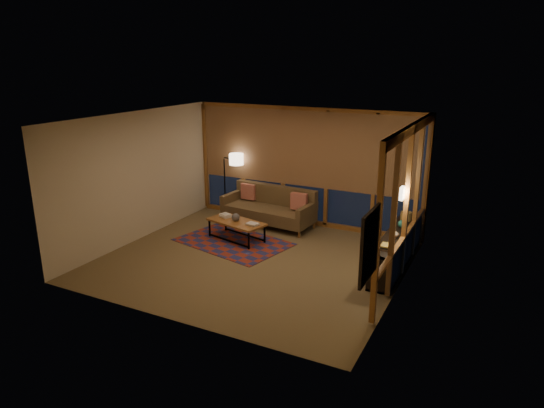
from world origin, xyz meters
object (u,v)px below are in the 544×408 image
at_px(coffee_table, 237,230).
at_px(sofa, 268,207).
at_px(floor_lamp, 225,183).
at_px(bookshelf, 396,249).

bearing_deg(coffee_table, sofa, 95.41).
distance_m(coffee_table, floor_lamp, 1.93).
bearing_deg(floor_lamp, sofa, -7.72).
distance_m(sofa, bookshelf, 3.30).
xyz_separation_m(sofa, floor_lamp, (-1.34, 0.27, 0.35)).
bearing_deg(bookshelf, floor_lamp, 165.04).
xyz_separation_m(sofa, coffee_table, (-0.17, -1.15, -0.22)).
relative_size(coffee_table, bookshelf, 0.49).
bearing_deg(floor_lamp, bookshelf, -11.14).
bearing_deg(floor_lamp, coffee_table, -46.68).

